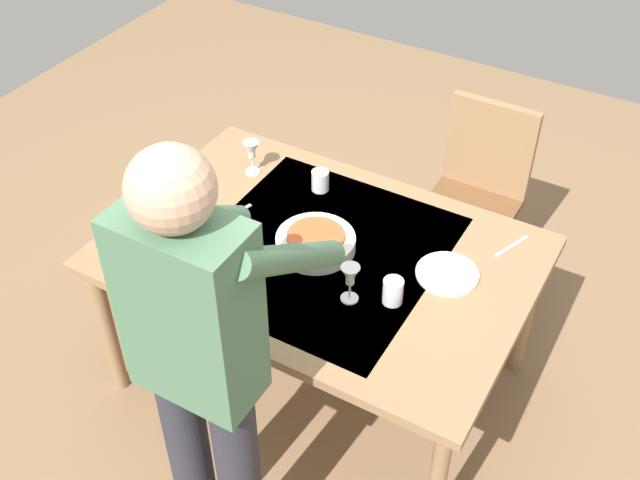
% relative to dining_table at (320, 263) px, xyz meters
% --- Properties ---
extents(ground_plane, '(6.00, 6.00, 0.00)m').
position_rel_dining_table_xyz_m(ground_plane, '(0.00, 0.00, -0.66)').
color(ground_plane, '#846647').
extents(dining_table, '(1.57, 1.08, 0.73)m').
position_rel_dining_table_xyz_m(dining_table, '(0.00, 0.00, 0.00)').
color(dining_table, '#93704C').
rests_on(dining_table, ground_plane).
extents(chair_near, '(0.40, 0.40, 0.91)m').
position_rel_dining_table_xyz_m(chair_near, '(-0.30, -0.92, -0.13)').
color(chair_near, brown).
rests_on(chair_near, ground_plane).
extents(person_server, '(0.42, 0.61, 1.69)m').
position_rel_dining_table_xyz_m(person_server, '(-0.07, 0.80, 0.30)').
color(person_server, '#2D2D38').
rests_on(person_server, ground_plane).
extents(wine_bottle, '(0.07, 0.07, 0.30)m').
position_rel_dining_table_xyz_m(wine_bottle, '(0.66, 0.17, 0.17)').
color(wine_bottle, black).
rests_on(wine_bottle, dining_table).
extents(wine_glass_left, '(0.07, 0.07, 0.15)m').
position_rel_dining_table_xyz_m(wine_glass_left, '(-0.22, 0.17, 0.17)').
color(wine_glass_left, white).
rests_on(wine_glass_left, dining_table).
extents(wine_glass_right, '(0.07, 0.07, 0.15)m').
position_rel_dining_table_xyz_m(wine_glass_right, '(0.49, -0.29, 0.17)').
color(wine_glass_right, white).
rests_on(wine_glass_right, dining_table).
extents(water_cup_near_left, '(0.08, 0.08, 0.10)m').
position_rel_dining_table_xyz_m(water_cup_near_left, '(0.60, 0.44, 0.11)').
color(water_cup_near_left, silver).
rests_on(water_cup_near_left, dining_table).
extents(water_cup_near_right, '(0.07, 0.07, 0.09)m').
position_rel_dining_table_xyz_m(water_cup_near_right, '(0.21, 0.27, 0.11)').
color(water_cup_near_right, silver).
rests_on(water_cup_near_right, dining_table).
extents(water_cup_far_left, '(0.07, 0.07, 0.09)m').
position_rel_dining_table_xyz_m(water_cup_far_left, '(0.19, -0.33, 0.11)').
color(water_cup_far_left, silver).
rests_on(water_cup_far_left, dining_table).
extents(water_cup_far_right, '(0.07, 0.07, 0.10)m').
position_rel_dining_table_xyz_m(water_cup_far_right, '(-0.35, 0.11, 0.11)').
color(water_cup_far_right, silver).
rests_on(water_cup_far_right, dining_table).
extents(serving_bowl_pasta, '(0.30, 0.30, 0.07)m').
position_rel_dining_table_xyz_m(serving_bowl_pasta, '(0.02, 0.00, 0.10)').
color(serving_bowl_pasta, white).
rests_on(serving_bowl_pasta, dining_table).
extents(dinner_plate_near, '(0.23, 0.23, 0.01)m').
position_rel_dining_table_xyz_m(dinner_plate_near, '(-0.47, -0.11, 0.07)').
color(dinner_plate_near, white).
rests_on(dinner_plate_near, dining_table).
extents(table_knife, '(0.07, 0.20, 0.00)m').
position_rel_dining_table_xyz_m(table_knife, '(0.40, -0.00, 0.07)').
color(table_knife, silver).
rests_on(table_knife, dining_table).
extents(table_fork, '(0.08, 0.17, 0.00)m').
position_rel_dining_table_xyz_m(table_fork, '(-0.62, -0.38, 0.07)').
color(table_fork, silver).
rests_on(table_fork, dining_table).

